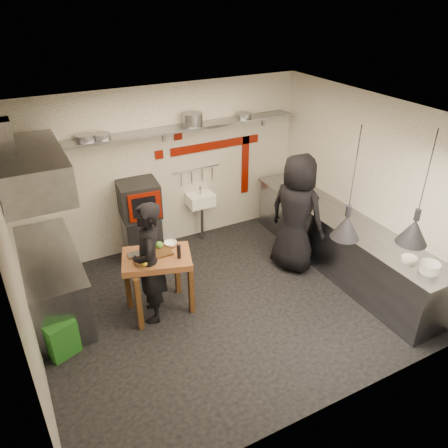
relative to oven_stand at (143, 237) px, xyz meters
name	(u,v)px	position (x,y,z in m)	size (l,w,h in m)	color
floor	(223,305)	(0.60, -1.77, -0.40)	(5.00, 5.00, 0.00)	black
ceiling	(222,116)	(0.60, -1.77, 2.40)	(5.00, 5.00, 0.00)	beige
wall_back	(165,169)	(0.60, 0.33, 1.00)	(5.00, 0.04, 2.80)	silver
wall_front	(325,316)	(0.60, -3.87, 1.00)	(5.00, 0.04, 2.80)	silver
wall_left	(18,273)	(-1.90, -1.77, 1.00)	(0.04, 4.20, 2.80)	silver
wall_right	(366,186)	(3.10, -1.77, 1.00)	(0.04, 4.20, 2.80)	silver
red_band_horiz	(216,145)	(1.55, 0.31, 1.28)	(1.70, 0.02, 0.14)	#670F03
red_band_vert	(245,165)	(2.15, 0.31, 0.80)	(0.14, 0.02, 1.10)	#670F03
red_tile_a	(178,136)	(0.85, 0.31, 1.55)	(0.14, 0.02, 0.14)	#670F03
red_tile_b	(159,155)	(0.50, 0.31, 1.28)	(0.14, 0.02, 0.14)	#670F03
back_shelf	(167,130)	(0.60, 0.15, 1.72)	(4.60, 0.34, 0.04)	slate
shelf_bracket_left	(40,152)	(-1.30, 0.30, 1.62)	(0.04, 0.06, 0.24)	slate
shelf_bracket_mid	(164,134)	(0.60, 0.30, 1.62)	(0.04, 0.06, 0.24)	slate
shelf_bracket_right	(263,119)	(2.50, 0.30, 1.62)	(0.04, 0.06, 0.24)	slate
pan_far_left	(85,138)	(-0.65, 0.15, 1.79)	(0.28, 0.28, 0.09)	slate
pan_mid_left	(102,136)	(-0.41, 0.15, 1.78)	(0.25, 0.25, 0.07)	slate
stock_pot	(192,119)	(1.05, 0.15, 1.84)	(0.33, 0.33, 0.20)	slate
pan_right	(244,116)	(2.01, 0.15, 1.78)	(0.25, 0.25, 0.08)	slate
oven_stand	(143,237)	(0.00, 0.00, 0.00)	(0.59, 0.53, 0.80)	slate
combi_oven	(139,199)	(0.01, 0.04, 0.69)	(0.63, 0.59, 0.58)	black
oven_door	(145,207)	(0.01, -0.26, 0.69)	(0.51, 0.03, 0.46)	#670F03
oven_glass	(144,207)	(0.00, -0.27, 0.69)	(0.38, 0.02, 0.34)	black
hand_sink	(200,200)	(1.15, 0.15, 0.38)	(0.46, 0.34, 0.22)	white
sink_tap	(200,190)	(1.15, 0.15, 0.56)	(0.03, 0.03, 0.14)	slate
sink_drain	(202,222)	(1.15, 0.11, -0.06)	(0.06, 0.06, 0.66)	slate
utensil_rail	(196,169)	(1.15, 0.29, 0.92)	(0.02, 0.02, 0.90)	slate
counter_right	(340,244)	(2.75, -1.77, 0.05)	(0.70, 3.80, 0.90)	slate
counter_right_top	(344,219)	(2.75, -1.77, 0.52)	(0.76, 3.90, 0.03)	slate
plate_stack	(430,267)	(2.72, -3.40, 0.60)	(0.24, 0.24, 0.13)	white
small_bowl_right	(409,259)	(2.70, -3.10, 0.56)	(0.20, 0.20, 0.05)	white
counter_left	(53,283)	(-1.55, -0.72, 0.05)	(0.70, 1.90, 0.90)	slate
counter_left_top	(47,255)	(-1.55, -0.72, 0.52)	(0.76, 2.00, 0.03)	slate
extractor_hood	(31,170)	(-1.50, -0.72, 1.75)	(0.78, 1.60, 0.50)	slate
hood_duct	(1,141)	(-1.75, -0.72, 2.15)	(0.28, 0.28, 0.50)	slate
green_bin	(59,336)	(-1.65, -1.62, -0.15)	(0.36, 0.36, 0.50)	#1F601D
prep_table	(159,283)	(-0.23, -1.43, 0.06)	(0.92, 0.64, 0.92)	brown
cutting_board	(159,253)	(-0.18, -1.40, 0.53)	(0.34, 0.24, 0.03)	#4E3016
pepper_mill	(179,252)	(0.03, -1.62, 0.62)	(0.05, 0.05, 0.20)	black
lemon_a	(145,263)	(-0.45, -1.59, 0.56)	(0.08, 0.08, 0.08)	yellow
lemon_b	(151,261)	(-0.35, -1.57, 0.56)	(0.08, 0.08, 0.08)	yellow
veg_ball	(159,245)	(-0.13, -1.27, 0.57)	(0.11, 0.11, 0.11)	#4B812D
steel_tray	(135,255)	(-0.48, -1.29, 0.54)	(0.20, 0.13, 0.03)	slate
bowl	(171,244)	(0.04, -1.27, 0.55)	(0.18, 0.18, 0.06)	white
heat_lamp_near	(352,185)	(1.81, -2.78, 1.68)	(0.36, 0.36, 1.44)	black
heat_lamp_far	(424,190)	(2.43, -3.26, 1.68)	(0.38, 0.38, 1.43)	black
chef_left	(149,263)	(-0.36, -1.50, 0.48)	(0.64, 0.42, 1.76)	black
chef_right	(296,214)	(2.11, -1.39, 0.58)	(0.96, 0.62, 1.95)	black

